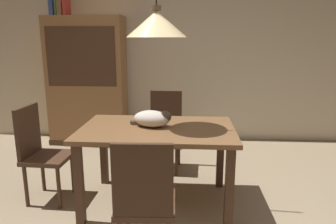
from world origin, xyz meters
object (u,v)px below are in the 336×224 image
Objects in this scene: pendant_lamp at (157,24)px; book_blue_wide at (54,7)px; chair_far_back at (165,127)px; hutch_bookcase at (88,84)px; book_brown_thick at (62,8)px; dining_table at (157,138)px; book_red_tall at (66,6)px; cat_sleeping at (153,119)px; book_green_slim at (58,6)px; chair_left_side at (40,149)px; chair_near_front at (145,199)px.

pendant_lamp reaches higher than book_blue_wide.
hutch_bookcase is (-1.21, 0.89, 0.38)m from chair_far_back.
book_brown_thick is at bearing 0.00° from book_blue_wide.
book_red_tall is (-1.45, 1.77, 1.34)m from dining_table.
chair_far_back is at bearing 89.77° from pendant_lamp.
cat_sleeping is 2.59m from book_green_slim.
chair_left_side is 3.32× the size of book_red_tall.
cat_sleeping is 2.62m from book_blue_wide.
book_red_tall reaches higher than chair_left_side.
chair_near_front reaches higher than cat_sleeping.
book_green_slim is at bearing 131.65° from dining_table.
pendant_lamp is 2.39m from book_green_slim.
book_brown_thick is (-1.47, 1.74, 1.13)m from cat_sleeping.
dining_table is 2.65m from book_red_tall.
chair_near_front is at bearing -59.21° from book_green_slim.
book_green_slim is at bearing 150.51° from chair_far_back.
pendant_lamp is at bearing -48.35° from book_green_slim.
chair_left_side is at bearing -79.77° from book_red_tall.
cat_sleeping is (-0.04, 0.03, 0.18)m from dining_table.
cat_sleeping is 1.44× the size of book_red_tall.
book_green_slim reaches higher than book_blue_wide.
dining_table is 3.47× the size of cat_sleeping.
pendant_lamp reaches higher than chair_near_front.
dining_table is 2.75m from book_blue_wide.
chair_far_back and chair_left_side have the same top height.
book_brown_thick is (-0.30, 0.00, 1.07)m from hutch_bookcase.
chair_near_front is 3.36m from book_red_tall.
book_blue_wide is 0.92× the size of book_green_slim.
cat_sleeping is at bearing -56.20° from hutch_bookcase.
book_green_slim is at bearing 131.65° from pendant_lamp.
chair_far_back is 1.00× the size of chair_left_side.
book_red_tall is (-0.24, 0.00, 1.10)m from hutch_bookcase.
chair_left_side is 2.32m from book_brown_thick.
book_green_slim is (-1.58, 1.77, 0.32)m from pendant_lamp.
cat_sleeping is 1.68× the size of book_blue_wide.
chair_near_front is 2.94m from hutch_bookcase.
pendant_lamp is at bearing -31.81° from cat_sleeping.
book_green_slim reaches higher than book_brown_thick.
hutch_bookcase is at bearing 92.66° from chair_left_side.
pendant_lamp reaches higher than book_red_tall.
book_blue_wide is 0.19m from book_red_tall.
book_red_tall is (-1.45, 1.77, 0.33)m from pendant_lamp.
hutch_bookcase is at bearing 124.37° from dining_table.
chair_far_back is (0.00, 0.88, -0.14)m from dining_table.
pendant_lamp is (1.13, -0.00, 1.15)m from chair_left_side.
chair_near_front is at bearing -65.37° from hutch_bookcase.
cat_sleeping is 2.10m from hutch_bookcase.
pendant_lamp reaches higher than dining_table.
book_blue_wide is (-1.64, 2.65, 1.46)m from chair_near_front.
book_blue_wide is 0.86× the size of book_red_tall.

